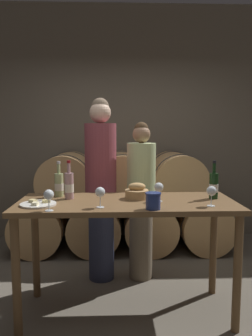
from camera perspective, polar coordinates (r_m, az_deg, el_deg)
ground_plane at (r=3.00m, az=0.11°, el=-23.75°), size 10.00×10.00×0.00m
stone_wall_back at (r=4.65m, az=-0.88°, el=7.75°), size 10.00×0.12×3.20m
barrel_stack at (r=4.20m, az=-0.69°, el=-6.30°), size 2.72×0.87×1.23m
tasting_table at (r=2.67m, az=0.11°, el=-8.47°), size 1.74×0.71×0.95m
person_left at (r=3.28m, az=-4.40°, el=-3.27°), size 0.31×0.31×1.82m
person_right at (r=3.31m, az=2.65°, el=-5.44°), size 0.29×0.29×1.59m
wine_bottle_red at (r=2.81m, az=15.02°, el=-2.96°), size 0.08×0.08×0.32m
wine_bottle_white at (r=2.86m, az=-11.59°, el=-2.84°), size 0.08×0.08×0.30m
wine_bottle_rose at (r=2.75m, az=-9.87°, el=-3.02°), size 0.08×0.08×0.32m
blue_crock at (r=2.37m, az=4.75°, el=-5.61°), size 0.12×0.12×0.12m
bread_basket at (r=2.72m, az=1.91°, el=-4.28°), size 0.19×0.19×0.13m
cheese_plate at (r=2.59m, az=-15.04°, el=-6.06°), size 0.27×0.27×0.04m
wine_glass_far_left at (r=2.37m, az=-13.31°, el=-4.65°), size 0.07×0.07×0.15m
wine_glass_left at (r=2.41m, az=-4.54°, el=-4.29°), size 0.07×0.07×0.15m
wine_glass_center at (r=2.61m, az=5.73°, el=-3.43°), size 0.07×0.07×0.15m
wine_glass_right at (r=2.53m, az=14.67°, el=-3.97°), size 0.07×0.07×0.15m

